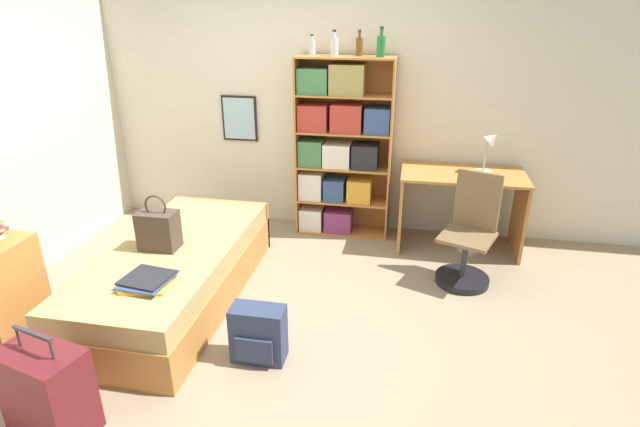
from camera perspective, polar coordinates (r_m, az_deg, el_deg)
ground_plane at (r=4.04m, az=-6.57°, el=-10.56°), size 14.00×14.00×0.00m
wall_back at (r=5.15m, az=-1.45°, el=12.63°), size 10.00×0.09×2.60m
bed at (r=4.18m, az=-16.09°, el=-6.44°), size 0.95×2.09×0.46m
handbag at (r=4.01m, az=-17.97°, el=-1.76°), size 0.29×0.19×0.44m
book_stack_on_bed at (r=3.59m, az=-19.11°, el=-7.21°), size 0.34×0.37×0.06m
suitcase at (r=3.25m, az=-28.70°, el=-17.37°), size 0.52×0.38×0.65m
bookcase at (r=4.97m, az=2.08°, el=7.44°), size 0.93×0.33×1.77m
bottle_green at (r=4.89m, az=-0.92°, el=18.48°), size 0.06×0.06×0.18m
bottle_brown at (r=4.80m, az=1.63°, el=18.59°), size 0.08×0.08×0.23m
bottle_clear at (r=4.80m, az=4.52°, el=18.54°), size 0.06×0.06×0.23m
bottle_blue at (r=4.72m, az=7.00°, el=18.52°), size 0.08×0.08×0.26m
desk at (r=4.92m, az=15.79°, el=1.86°), size 1.14×0.63×0.76m
desk_lamp at (r=4.85m, az=18.93°, el=7.46°), size 0.20×0.15×0.41m
desk_chair at (r=4.41m, az=16.49°, el=-3.80°), size 0.53×0.53×0.94m
backpack at (r=3.42m, az=-7.07°, el=-13.53°), size 0.36×0.21×0.39m
waste_bin at (r=5.02m, az=16.78°, el=-2.67°), size 0.23×0.23×0.26m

